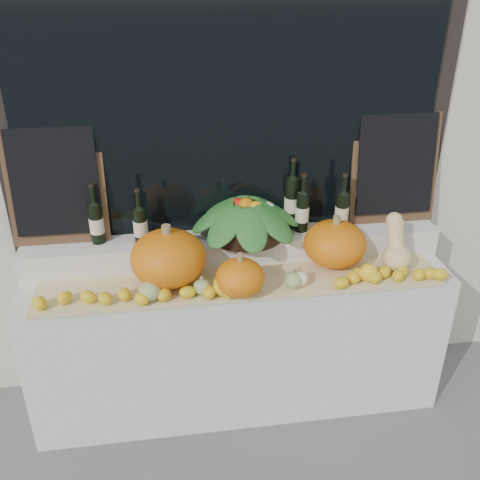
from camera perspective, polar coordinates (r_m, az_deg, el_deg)
name	(u,v)px	position (r m, az deg, el deg)	size (l,w,h in m)	color
display_sill	(238,338)	(3.16, -0.20, -10.37)	(2.30, 0.55, 0.88)	silver
rear_tier	(234,247)	(3.00, -0.62, -0.74)	(2.30, 0.25, 0.16)	silver
straw_bedding	(241,283)	(2.80, 0.15, -4.60)	(2.10, 0.32, 0.03)	tan
pumpkin_left	(168,258)	(2.73, -7.66, -1.92)	(0.38, 0.38, 0.29)	orange
pumpkin_right	(335,244)	(2.93, 10.07, -0.40)	(0.34, 0.34, 0.25)	orange
pumpkin_center	(240,278)	(2.63, 0.01, -4.05)	(0.24, 0.24, 0.19)	orange
butternut_squash	(396,248)	(2.97, 16.30, -0.82)	(0.16, 0.21, 0.30)	#E6C987
decorative_gourds	(248,283)	(2.68, 0.85, -4.64)	(1.22, 0.14, 0.14)	#396C20
lemon_heap	(245,287)	(2.68, 0.49, -5.04)	(2.20, 0.16, 0.06)	gold
produce_bowl	(246,217)	(2.91, 0.64, 2.45)	(0.64, 0.64, 0.23)	black
wine_bottle_far_left	(96,223)	(2.93, -15.07, 1.81)	(0.08, 0.08, 0.34)	black
wine_bottle_near_left	(140,225)	(2.88, -10.58, 1.58)	(0.08, 0.08, 0.31)	black
wine_bottle_tall	(292,202)	(3.01, 5.54, 4.08)	(0.08, 0.08, 0.40)	black
wine_bottle_near_right	(302,211)	(2.98, 6.66, 3.07)	(0.08, 0.08, 0.34)	black
wine_bottle_far_right	(342,211)	(3.02, 10.81, 3.06)	(0.08, 0.08, 0.34)	black
chalkboard_left	(55,185)	(2.92, -19.09, 5.60)	(0.50, 0.11, 0.62)	#4C331E
chalkboard_right	(395,167)	(3.14, 16.23, 7.48)	(0.50, 0.11, 0.62)	#4C331E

